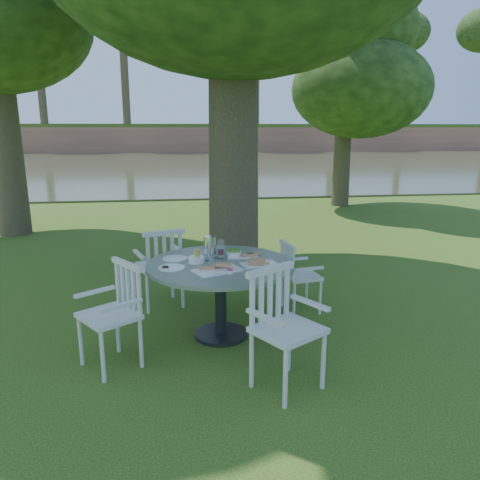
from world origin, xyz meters
name	(u,v)px	position (x,y,z in m)	size (l,w,h in m)	color
ground	(242,313)	(0.00, 0.00, 0.00)	(140.00, 140.00, 0.00)	#21400D
table	(220,276)	(-0.31, -0.58, 0.66)	(1.51, 1.51, 0.80)	black
chair_ne	(295,271)	(0.63, -0.01, 0.50)	(0.46, 0.49, 0.84)	silver
chair_nw	(162,262)	(-0.93, 0.31, 0.58)	(0.62, 0.60, 0.99)	silver
chair_sw	(118,306)	(-1.30, -1.03, 0.56)	(0.65, 0.66, 0.96)	silver
chair_se	(280,318)	(0.09, -1.58, 0.60)	(0.69, 0.68, 1.01)	silver
tableware	(214,257)	(-0.38, -0.53, 0.85)	(1.21, 0.83, 0.25)	white
river	(188,165)	(0.00, 23.00, 0.00)	(100.00, 28.00, 0.12)	#383B23
far_bank	(183,72)	(0.28, 41.12, 7.25)	(100.00, 18.00, 15.20)	#8E5942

